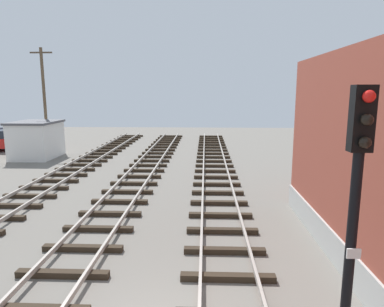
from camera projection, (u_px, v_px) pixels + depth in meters
signal_mast at (356, 195)px, 5.81m from camera, size 0.36×0.40×5.01m
control_hut at (37, 140)px, 25.56m from camera, size 3.00×3.80×2.76m
parked_car_red at (11, 140)px, 28.64m from camera, size 4.20×2.04×1.76m
utility_pole_far at (44, 98)px, 28.09m from camera, size 1.80×0.24×8.43m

